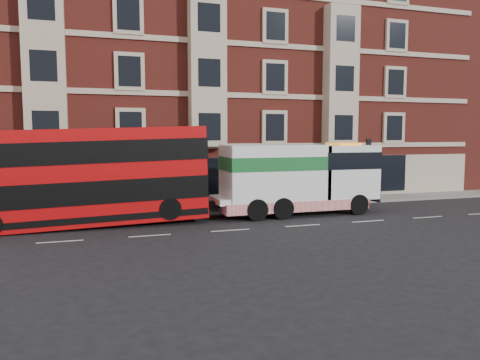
% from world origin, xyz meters
% --- Properties ---
extents(ground, '(120.00, 120.00, 0.00)m').
position_xyz_m(ground, '(0.00, 0.00, 0.00)').
color(ground, black).
rests_on(ground, ground).
extents(sidewalk, '(90.00, 3.00, 0.15)m').
position_xyz_m(sidewalk, '(0.00, 7.50, 0.07)').
color(sidewalk, slate).
rests_on(sidewalk, ground).
extents(victorian_terrace, '(45.00, 12.00, 20.40)m').
position_xyz_m(victorian_terrace, '(0.50, 15.00, 10.07)').
color(victorian_terrace, maroon).
rests_on(victorian_terrace, ground).
extents(lamp_post_west, '(0.35, 0.15, 4.35)m').
position_xyz_m(lamp_post_west, '(-6.00, 6.20, 2.68)').
color(lamp_post_west, black).
rests_on(lamp_post_west, sidewalk).
extents(lamp_post_east, '(0.35, 0.15, 4.35)m').
position_xyz_m(lamp_post_east, '(12.00, 6.20, 2.68)').
color(lamp_post_east, black).
rests_on(lamp_post_east, sidewalk).
extents(double_decker_bus, '(12.56, 2.88, 5.09)m').
position_xyz_m(double_decker_bus, '(-6.92, 3.35, 2.69)').
color(double_decker_bus, '#BC0A0C').
rests_on(double_decker_bus, ground).
extents(tow_truck, '(10.06, 2.97, 4.19)m').
position_xyz_m(tow_truck, '(5.15, 3.35, 2.22)').
color(tow_truck, white).
rests_on(tow_truck, ground).
extents(pedestrian, '(0.62, 0.45, 1.56)m').
position_xyz_m(pedestrian, '(-7.56, 7.26, 0.93)').
color(pedestrian, '#1D1A34').
rests_on(pedestrian, sidewalk).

